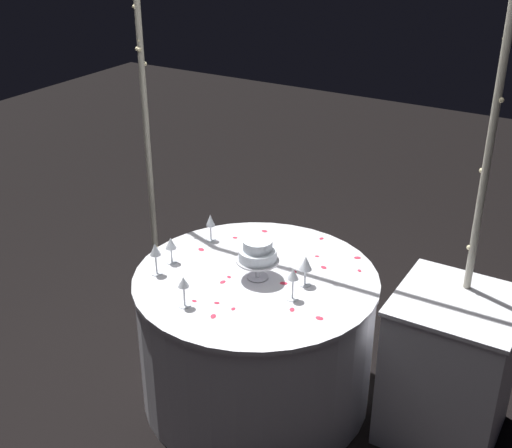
{
  "coord_description": "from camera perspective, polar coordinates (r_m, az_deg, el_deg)",
  "views": [
    {
      "loc": [
        1.52,
        -2.54,
        2.52
      ],
      "look_at": [
        0.0,
        0.0,
        1.06
      ],
      "focal_mm": 47.05,
      "sensor_mm": 36.0,
      "label": 1
    }
  ],
  "objects": [
    {
      "name": "rose_petal_18",
      "position": [
        3.75,
        -0.1,
        -1.73
      ],
      "size": [
        0.03,
        0.03,
        0.0
      ],
      "primitive_type": "ellipsoid",
      "rotation": [
        0.0,
        0.0,
        0.81
      ],
      "color": "#E02D47",
      "rests_on": "main_table"
    },
    {
      "name": "rose_petal_17",
      "position": [
        3.83,
        -1.8,
        -1.16
      ],
      "size": [
        0.03,
        0.03,
        0.0
      ],
      "primitive_type": "ellipsoid",
      "rotation": [
        0.0,
        0.0,
        3.37
      ],
      "color": "#E02D47",
      "rests_on": "main_table"
    },
    {
      "name": "wine_glass_2",
      "position": [
        3.45,
        -8.56,
        -2.31
      ],
      "size": [
        0.06,
        0.06,
        0.18
      ],
      "color": "silver",
      "rests_on": "main_table"
    },
    {
      "name": "rose_petal_5",
      "position": [
        3.56,
        -0.08,
        -3.42
      ],
      "size": [
        0.03,
        0.03,
        0.0
      ],
      "primitive_type": "ellipsoid",
      "rotation": [
        0.0,
        0.0,
        6.05
      ],
      "color": "#E02D47",
      "rests_on": "main_table"
    },
    {
      "name": "rose_petal_3",
      "position": [
        3.15,
        -3.66,
        -7.83
      ],
      "size": [
        0.04,
        0.04,
        0.0
      ],
      "primitive_type": "ellipsoid",
      "rotation": [
        0.0,
        0.0,
        5.1
      ],
      "color": "#E02D47",
      "rests_on": "main_table"
    },
    {
      "name": "rose_petal_13",
      "position": [
        3.66,
        8.62,
        -2.85
      ],
      "size": [
        0.05,
        0.04,
        0.0
      ],
      "primitive_type": "ellipsoid",
      "rotation": [
        0.0,
        0.0,
        0.56
      ],
      "color": "#E02D47",
      "rests_on": "main_table"
    },
    {
      "name": "rose_petal_6",
      "position": [
        3.4,
        -2.85,
        -4.94
      ],
      "size": [
        0.03,
        0.04,
        0.0
      ],
      "primitive_type": "ellipsoid",
      "rotation": [
        0.0,
        0.0,
        1.38
      ],
      "color": "#E02D47",
      "rests_on": "main_table"
    },
    {
      "name": "side_table",
      "position": [
        3.54,
        16.06,
        -11.68
      ],
      "size": [
        0.58,
        0.58,
        0.8
      ],
      "color": "white",
      "rests_on": "ground"
    },
    {
      "name": "rose_petal_11",
      "position": [
        3.26,
        -5.26,
        -6.53
      ],
      "size": [
        0.03,
        0.02,
        0.0
      ],
      "primitive_type": "ellipsoid",
      "rotation": [
        0.0,
        0.0,
        3.11
      ],
      "color": "#E02D47",
      "rests_on": "main_table"
    },
    {
      "name": "main_table",
      "position": [
        3.66,
        0.0,
        -9.59
      ],
      "size": [
        1.27,
        1.27,
        0.76
      ],
      "color": "white",
      "rests_on": "ground"
    },
    {
      "name": "rose_petal_12",
      "position": [
        3.9,
        0.73,
        -0.6
      ],
      "size": [
        0.04,
        0.03,
        0.0
      ],
      "primitive_type": "ellipsoid",
      "rotation": [
        0.0,
        0.0,
        3.28
      ],
      "color": "#E02D47",
      "rests_on": "main_table"
    },
    {
      "name": "rose_petal_15",
      "position": [
        3.71,
        -4.68,
        -2.17
      ],
      "size": [
        0.05,
        0.04,
        0.0
      ],
      "primitive_type": "ellipsoid",
      "rotation": [
        0.0,
        0.0,
        5.92
      ],
      "color": "#E02D47",
      "rests_on": "main_table"
    },
    {
      "name": "ground_plane",
      "position": [
        3.89,
        0.0,
        -14.11
      ],
      "size": [
        12.0,
        12.0,
        0.0
      ],
      "primitive_type": "plane",
      "color": "black"
    },
    {
      "name": "wine_glass_1",
      "position": [
        3.76,
        -3.9,
        0.17
      ],
      "size": [
        0.06,
        0.06,
        0.16
      ],
      "color": "silver",
      "rests_on": "main_table"
    },
    {
      "name": "rose_petal_10",
      "position": [
        3.54,
        -1.09,
        -3.55
      ],
      "size": [
        0.03,
        0.04,
        0.0
      ],
      "primitive_type": "ellipsoid",
      "rotation": [
        0.0,
        0.0,
        1.25
      ],
      "color": "#E02D47",
      "rests_on": "main_table"
    },
    {
      "name": "rose_petal_4",
      "position": [
        3.49,
        3.31,
        -4.07
      ],
      "size": [
        0.03,
        0.03,
        0.0
      ],
      "primitive_type": "ellipsoid",
      "rotation": [
        0.0,
        0.0,
        2.59
      ],
      "color": "#E02D47",
      "rests_on": "main_table"
    },
    {
      "name": "wine_glass_5",
      "position": [
        3.17,
        -6.18,
        -5.13
      ],
      "size": [
        0.06,
        0.06,
        0.16
      ],
      "color": "silver",
      "rests_on": "main_table"
    },
    {
      "name": "rose_petal_9",
      "position": [
        3.83,
        5.58,
        -1.23
      ],
      "size": [
        0.03,
        0.03,
        0.0
      ],
      "primitive_type": "ellipsoid",
      "rotation": [
        0.0,
        0.0,
        1.41
      ],
      "color": "#E02D47",
      "rests_on": "main_table"
    },
    {
      "name": "rose_petal_8",
      "position": [
        3.54,
        8.79,
        -3.93
      ],
      "size": [
        0.03,
        0.03,
        0.0
      ],
      "primitive_type": "ellipsoid",
      "rotation": [
        0.0,
        0.0,
        5.58
      ],
      "color": "#E02D47",
      "rests_on": "main_table"
    },
    {
      "name": "rose_petal_16",
      "position": [
        3.19,
        -1.94,
        -7.21
      ],
      "size": [
        0.02,
        0.03,
        0.0
      ],
      "primitive_type": "ellipsoid",
      "rotation": [
        0.0,
        0.0,
        1.65
      ],
      "color": "#E02D47",
      "rests_on": "main_table"
    },
    {
      "name": "wine_glass_3",
      "position": [
        3.21,
        3.16,
        -4.48
      ],
      "size": [
        0.06,
        0.06,
        0.17
      ],
      "color": "silver",
      "rests_on": "main_table"
    },
    {
      "name": "tiered_cake",
      "position": [
        3.37,
        0.14,
        -2.49
      ],
      "size": [
        0.22,
        0.22,
        0.22
      ],
      "color": "silver",
      "rests_on": "main_table"
    },
    {
      "name": "cake_knife",
      "position": [
        3.65,
        0.95,
        -2.54
      ],
      "size": [
        0.18,
        0.26,
        0.01
      ],
      "color": "silver",
      "rests_on": "main_table"
    },
    {
      "name": "rose_petal_19",
      "position": [
        3.19,
        3.08,
        -7.28
      ],
      "size": [
        0.04,
        0.04,
        0.0
      ],
      "primitive_type": "ellipsoid",
      "rotation": [
        0.0,
        0.0,
        2.0
      ],
      "color": "#E02D47",
      "rests_on": "main_table"
    },
    {
      "name": "rose_petal_20",
      "position": [
        3.44,
        -2.3,
        -4.52
      ],
      "size": [
        0.03,
        0.03,
        0.0
      ],
      "primitive_type": "ellipsoid",
      "rotation": [
        0.0,
        0.0,
        2.57
      ],
      "color": "#E02D47",
      "rests_on": "main_table"
    },
    {
      "name": "wine_glass_4",
      "position": [
        3.33,
        4.24,
        -3.41
      ],
      "size": [
        0.07,
        0.07,
        0.16
      ],
      "color": "silver",
      "rests_on": "main_table"
    },
    {
      "name": "rose_petal_14",
      "position": [
        3.39,
        2.37,
        -5.05
      ],
      "size": [
        0.05,
        0.04,
        0.0
      ],
      "primitive_type": "ellipsoid",
      "rotation": [
        0.0,
        0.0,
        0.42
      ],
      "color": "#E02D47",
      "rests_on": "main_table"
    },
    {
      "name": "rose_petal_0",
      "position": [
        3.65,
        5.21,
        -2.74
      ],
      "size": [
        0.03,
        0.02,
        0.0
      ],
      "primitive_type": "ellipsoid",
      "rotation": [
        0.0,
        0.0,
        0.24
      ],
      "color": "#E02D47",
      "rests_on": "main_table"
    },
    {
      "name": "wine_glass_0",
      "position": [
        3.55,
        -7.25,
        -1.74
      ],
      "size": [
        0.06,
        0.06,
        0.15
      ],
      "color": "silver",
      "rests_on": "main_table"
    },
    {
      "name": "rose_petal_7",
      "position": [
        3.24,
        -3.35,
        -6.7
      ],
      "size": [
        0.03,
        0.03,
        0.0
      ],
      "primitive_type": "ellipsoid",
      "rotation": [
        0.0,
        0.0,
        0.27
      ],
      "color": "#E02D47",
      "rests_on": "main_table"
    },
    {
      "name": "rose_petal_2",
      "position": [
        3.54,
        5.77,
        -3.68
      ],
      "size": [
        0.04,
        0.04,
        0.0
      ],
      "primitive_type": "ellipsoid",
      "rotation": [
        0.0,
        0.0,
        5.9
      ],
      "color": "#E02D47",
      "rests_on": "main_table"
    },
    {
      "name": "decorative_arch",
      "position": [
        3.43,
        3.21,
        9.42
      ],
      "size": [
        2.0,
        0.06,
        2.38
      ],
      "color": "#B7B29E",
      "rests_on": "ground"
    },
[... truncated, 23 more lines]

